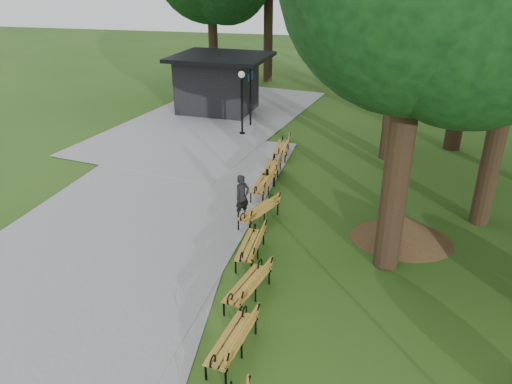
% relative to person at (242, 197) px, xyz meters
% --- Properties ---
extents(ground, '(100.00, 100.00, 0.00)m').
position_rel_person_xyz_m(ground, '(0.43, -3.19, -0.76)').
color(ground, '#2A5317').
rests_on(ground, ground).
extents(path, '(12.00, 38.00, 0.06)m').
position_rel_person_xyz_m(path, '(-3.57, -0.19, -0.73)').
color(path, gray).
rests_on(path, ground).
extents(person, '(0.62, 0.66, 1.52)m').
position_rel_person_xyz_m(person, '(0.00, 0.00, 0.00)').
color(person, black).
rests_on(person, ground).
extents(kiosk, '(5.42, 4.80, 3.20)m').
position_rel_person_xyz_m(kiosk, '(-4.65, 12.43, 0.84)').
color(kiosk, black).
rests_on(kiosk, ground).
extents(lamp_post, '(0.32, 0.32, 3.12)m').
position_rel_person_xyz_m(lamp_post, '(-2.22, 8.57, 1.49)').
color(lamp_post, black).
rests_on(lamp_post, ground).
extents(dirt_mound, '(2.58, 2.58, 0.81)m').
position_rel_person_xyz_m(dirt_mound, '(5.12, -0.32, -0.35)').
color(dirt_mound, '#47301C').
rests_on(dirt_mound, ground).
extents(bench_1, '(0.91, 1.97, 0.88)m').
position_rel_person_xyz_m(bench_1, '(1.38, -6.23, -0.32)').
color(bench_1, '#C5892D').
rests_on(bench_1, ground).
extents(bench_2, '(1.05, 2.00, 0.88)m').
position_rel_person_xyz_m(bench_2, '(1.23, -4.24, -0.32)').
color(bench_2, '#C5892D').
rests_on(bench_2, ground).
extents(bench_3, '(0.66, 1.91, 0.88)m').
position_rel_person_xyz_m(bench_3, '(0.84, -2.38, -0.32)').
color(bench_3, '#C5892D').
rests_on(bench_3, ground).
extents(bench_4, '(1.28, 2.00, 0.88)m').
position_rel_person_xyz_m(bench_4, '(0.61, -0.24, -0.32)').
color(bench_4, '#C5892D').
rests_on(bench_4, ground).
extents(bench_5, '(0.71, 1.92, 0.88)m').
position_rel_person_xyz_m(bench_5, '(0.27, 1.91, -0.32)').
color(bench_5, '#C5892D').
rests_on(bench_5, ground).
extents(bench_6, '(0.73, 1.93, 0.88)m').
position_rel_person_xyz_m(bench_6, '(0.29, 3.55, -0.32)').
color(bench_6, '#C5892D').
rests_on(bench_6, ground).
extents(bench_7, '(0.79, 1.95, 0.88)m').
position_rel_person_xyz_m(bench_7, '(0.24, 5.98, -0.32)').
color(bench_7, '#C5892D').
rests_on(bench_7, ground).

